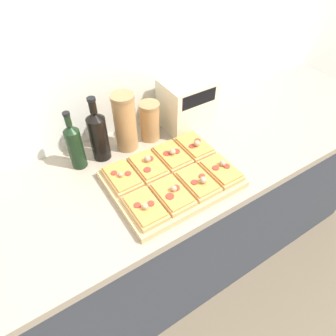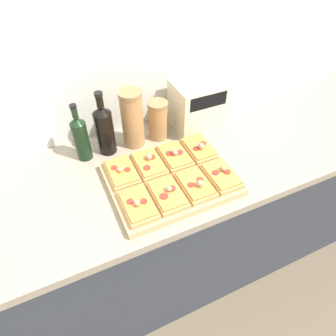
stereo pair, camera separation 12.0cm
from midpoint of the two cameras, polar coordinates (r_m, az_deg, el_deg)
name	(u,v)px [view 2 (the right image)]	position (r m, az deg, el deg)	size (l,w,h in m)	color
ground_plane	(186,315)	(1.90, 5.46, -26.26)	(12.00, 12.00, 0.00)	brown
wall_back	(126,54)	(1.36, -5.42, 20.77)	(6.00, 0.06, 2.50)	silver
kitchen_counter	(162,227)	(1.62, 1.03, -11.23)	(2.63, 0.67, 0.90)	#333842
cutting_board	(171,179)	(1.21, 3.44, -2.24)	(0.49, 0.38, 0.03)	tan
pizza_slice_back_left	(122,172)	(1.20, -6.02, -0.96)	(0.11, 0.17, 0.05)	tan
pizza_slice_back_midleft	(149,164)	(1.23, -0.88, 0.70)	(0.11, 0.17, 0.05)	tan
pizza_slice_back_midright	(175,156)	(1.26, 3.98, 2.21)	(0.11, 0.17, 0.05)	tan
pizza_slice_back_right	(199,148)	(1.31, 8.55, 3.62)	(0.11, 0.17, 0.06)	tan
pizza_slice_front_left	(138,205)	(1.08, -2.64, -7.19)	(0.11, 0.17, 0.05)	tan
pizza_slice_front_midleft	(167,194)	(1.11, 2.96, -5.19)	(0.11, 0.17, 0.05)	tan
pizza_slice_front_midright	(195,185)	(1.15, 8.19, -3.32)	(0.11, 0.17, 0.06)	tan
pizza_slice_front_right	(221,175)	(1.21, 12.94, -1.51)	(0.11, 0.17, 0.05)	tan
olive_oil_bottle	(81,137)	(1.29, -13.73, 5.57)	(0.06, 0.06, 0.27)	black
wine_bottle	(105,129)	(1.30, -9.39, 7.24)	(0.08, 0.08, 0.29)	black
grain_jar_tall	(132,119)	(1.32, -4.20, 9.16)	(0.10, 0.10, 0.27)	#AD7F4C
grain_jar_short	(158,120)	(1.38, 0.61, 9.01)	(0.09, 0.09, 0.19)	#AD7F4C
toaster_oven	(197,105)	(1.45, 8.03, 11.63)	(0.25, 0.19, 0.24)	beige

